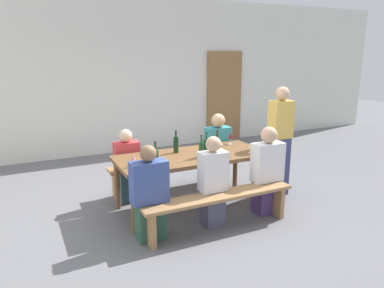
{
  "coord_description": "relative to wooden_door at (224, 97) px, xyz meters",
  "views": [
    {
      "loc": [
        -2.06,
        -4.25,
        2.1
      ],
      "look_at": [
        0.0,
        0.0,
        0.9
      ],
      "focal_mm": 34.17,
      "sensor_mm": 36.0,
      "label": 1
    }
  ],
  "objects": [
    {
      "name": "wine_glass_0",
      "position": [
        -1.93,
        -3.14,
        -0.2
      ],
      "size": [
        0.08,
        0.08,
        0.14
      ],
      "color": "silver",
      "rests_on": "tasting_table"
    },
    {
      "name": "tasting_table",
      "position": [
        -2.41,
        -3.21,
        -0.37
      ],
      "size": [
        2.05,
        0.88,
        0.75
      ],
      "color": "brown",
      "rests_on": "ground"
    },
    {
      "name": "seated_guest_near_0",
      "position": [
        -3.23,
        -3.8,
        -0.53
      ],
      "size": [
        0.41,
        0.24,
        1.11
      ],
      "rotation": [
        0.0,
        0.0,
        1.57
      ],
      "color": "#294F3E",
      "rests_on": "ground"
    },
    {
      "name": "standing_host",
      "position": [
        -1.03,
        -3.33,
        -0.26
      ],
      "size": [
        0.33,
        0.24,
        1.62
      ],
      "rotation": [
        0.0,
        0.0,
        3.14
      ],
      "color": "navy",
      "rests_on": "ground"
    },
    {
      "name": "bench_far",
      "position": [
        -2.41,
        -2.46,
        -0.7
      ],
      "size": [
        1.95,
        0.3,
        0.45
      ],
      "color": "#9E7247",
      "rests_on": "ground"
    },
    {
      "name": "wooden_door",
      "position": [
        0.0,
        0.0,
        0.0
      ],
      "size": [
        0.9,
        0.06,
        2.1
      ],
      "primitive_type": "cube",
      "color": "olive",
      "rests_on": "ground"
    },
    {
      "name": "seated_guest_near_1",
      "position": [
        -2.41,
        -3.8,
        -0.51
      ],
      "size": [
        0.33,
        0.24,
        1.13
      ],
      "rotation": [
        0.0,
        0.0,
        1.57
      ],
      "color": "#4A4964",
      "rests_on": "ground"
    },
    {
      "name": "wine_glass_1",
      "position": [
        -3.27,
        -3.36,
        -0.19
      ],
      "size": [
        0.07,
        0.07,
        0.16
      ],
      "color": "silver",
      "rests_on": "tasting_table"
    },
    {
      "name": "wine_glass_2",
      "position": [
        -1.63,
        -2.93,
        -0.17
      ],
      "size": [
        0.07,
        0.07,
        0.18
      ],
      "color": "silver",
      "rests_on": "tasting_table"
    },
    {
      "name": "wine_bottle_4",
      "position": [
        -3.05,
        -3.54,
        -0.18
      ],
      "size": [
        0.08,
        0.08,
        0.33
      ],
      "color": "#194723",
      "rests_on": "tasting_table"
    },
    {
      "name": "seated_guest_near_2",
      "position": [
        -1.6,
        -3.8,
        -0.49
      ],
      "size": [
        0.41,
        0.24,
        1.17
      ],
      "rotation": [
        0.0,
        0.0,
        1.57
      ],
      "color": "#442E60",
      "rests_on": "ground"
    },
    {
      "name": "wine_bottle_0",
      "position": [
        -2.26,
        -3.34,
        -0.18
      ],
      "size": [
        0.07,
        0.07,
        0.33
      ],
      "color": "#194723",
      "rests_on": "tasting_table"
    },
    {
      "name": "wine_bottle_2",
      "position": [
        -2.03,
        -3.23,
        -0.19
      ],
      "size": [
        0.08,
        0.08,
        0.31
      ],
      "color": "#332814",
      "rests_on": "tasting_table"
    },
    {
      "name": "seated_guest_far_1",
      "position": [
        -1.67,
        -2.61,
        -0.49
      ],
      "size": [
        0.4,
        0.24,
        1.17
      ],
      "rotation": [
        0.0,
        0.0,
        -1.57
      ],
      "color": "#312950",
      "rests_on": "ground"
    },
    {
      "name": "bench_near",
      "position": [
        -2.41,
        -3.95,
        -0.7
      ],
      "size": [
        1.95,
        0.3,
        0.45
      ],
      "color": "#9E7247",
      "rests_on": "ground"
    },
    {
      "name": "wine_glass_3",
      "position": [
        -1.65,
        -3.47,
        -0.2
      ],
      "size": [
        0.07,
        0.07,
        0.15
      ],
      "color": "silver",
      "rests_on": "tasting_table"
    },
    {
      "name": "ground_plane",
      "position": [
        -2.41,
        -3.21,
        -1.05
      ],
      "size": [
        24.0,
        24.0,
        0.0
      ],
      "primitive_type": "plane",
      "color": "slate"
    },
    {
      "name": "seated_guest_far_0",
      "position": [
        -3.14,
        -2.61,
        -0.55
      ],
      "size": [
        0.34,
        0.24,
        1.06
      ],
      "rotation": [
        0.0,
        0.0,
        -1.57
      ],
      "color": "#304D56",
      "rests_on": "ground"
    },
    {
      "name": "wine_bottle_1",
      "position": [
        -2.35,
        -3.37,
        -0.19
      ],
      "size": [
        0.07,
        0.07,
        0.3
      ],
      "color": "#194723",
      "rests_on": "tasting_table"
    },
    {
      "name": "wine_bottle_3",
      "position": [
        -2.55,
        -3.0,
        -0.18
      ],
      "size": [
        0.07,
        0.07,
        0.31
      ],
      "color": "#143319",
      "rests_on": "tasting_table"
    },
    {
      "name": "back_wall",
      "position": [
        -2.41,
        0.14,
        0.55
      ],
      "size": [
        14.0,
        0.2,
        3.2
      ],
      "primitive_type": "cube",
      "color": "silver",
      "rests_on": "ground"
    }
  ]
}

